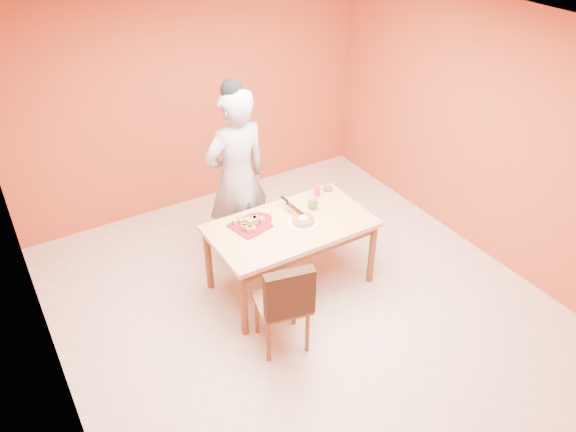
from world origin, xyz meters
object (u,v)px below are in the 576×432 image
dining_chair (283,301)px  checker_tin (328,189)px  dining_table (291,232)px  magenta_glass (317,191)px  sponge_cake (303,220)px  egg_ornament (313,203)px  red_dinner_plate (259,220)px  pastry_platter (250,226)px  person (237,179)px

dining_chair → checker_tin: (1.18, 1.03, 0.26)m
dining_table → magenta_glass: 0.63m
sponge_cake → magenta_glass: 0.55m
egg_ornament → dining_chair: bearing=-154.7°
egg_ornament → checker_tin: 0.42m
red_dinner_plate → dining_chair: bearing=-106.4°
magenta_glass → pastry_platter: bearing=-170.3°
sponge_cake → person: bearing=113.3°
sponge_cake → checker_tin: 0.70m
dining_table → pastry_platter: (-0.36, 0.17, 0.10)m
dining_table → checker_tin: bearing=27.2°
dining_table → magenta_glass: bearing=31.5°
dining_chair → egg_ornament: 1.20m
pastry_platter → checker_tin: size_ratio=3.14×
dining_chair → sponge_cake: (0.61, 0.63, 0.28)m
person → checker_tin: 0.99m
dining_table → red_dinner_plate: red_dinner_plate is taller
dining_chair → sponge_cake: bearing=58.5°
dining_table → checker_tin: (0.68, 0.35, 0.11)m
dining_table → magenta_glass: size_ratio=15.98×
person → checker_tin: person is taller
dining_chair → magenta_glass: dining_chair is taller
egg_ornament → checker_tin: size_ratio=1.30×
pastry_platter → magenta_glass: (0.88, 0.15, 0.04)m
dining_table → egg_ornament: (0.34, 0.12, 0.16)m
person → magenta_glass: size_ratio=19.72×
red_dinner_plate → egg_ornament: size_ratio=1.89×
dining_table → dining_chair: bearing=-126.2°
sponge_cake → egg_ornament: egg_ornament is taller
red_dinner_plate → sponge_cake: size_ratio=1.15×
person → red_dinner_plate: 0.54m
person → egg_ornament: person is taller
sponge_cake → magenta_glass: (0.41, 0.37, 0.01)m
dining_chair → egg_ornament: (0.83, 0.80, 0.32)m
egg_ornament → checker_tin: egg_ornament is taller
person → sponge_cake: size_ratio=8.94×
pastry_platter → red_dinner_plate: bearing=21.2°
pastry_platter → egg_ornament: 0.70m
person → checker_tin: bearing=152.8°
egg_ornament → checker_tin: (0.34, 0.23, -0.05)m
dining_chair → pastry_platter: bearing=93.6°
dining_table → pastry_platter: 0.41m
checker_tin → pastry_platter: bearing=-170.1°
sponge_cake → magenta_glass: magenta_glass is taller
dining_table → person: bearing=107.0°
magenta_glass → checker_tin: bearing=11.0°
checker_tin → dining_table: bearing=-152.8°
dining_table → magenta_glass: (0.52, 0.32, 0.14)m
red_dinner_plate → magenta_glass: size_ratio=2.54×
pastry_platter → egg_ornament: bearing=-3.7°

